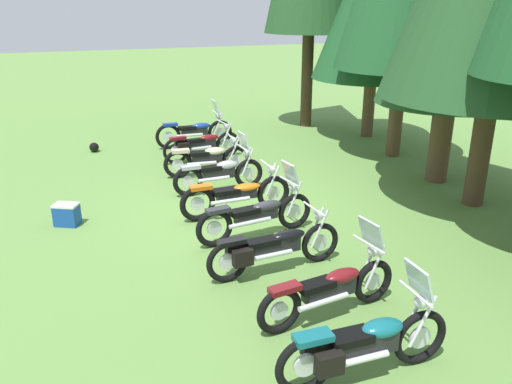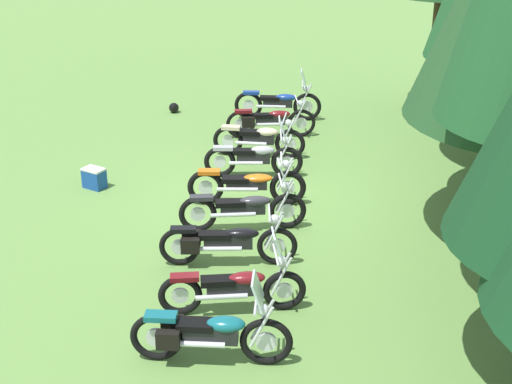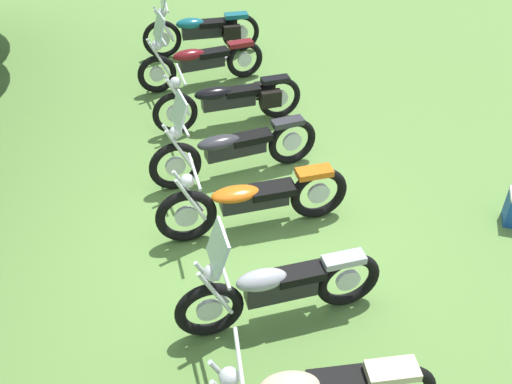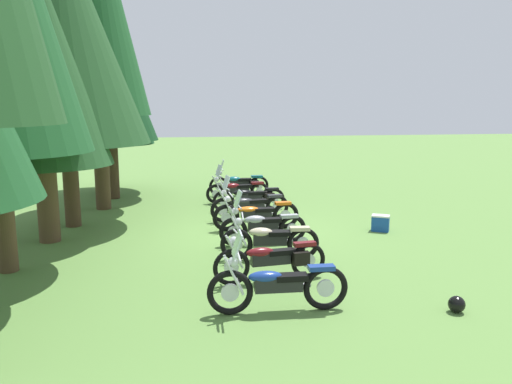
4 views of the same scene
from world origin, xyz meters
name	(u,v)px [view 2 (image 2 of 4)]	position (x,y,z in m)	size (l,w,h in m)	color
ground_plane	(255,202)	(0.00, 0.00, 0.00)	(80.00, 80.00, 0.00)	#608C42
motorcycle_0	(279,102)	(-5.42, 0.39, 0.48)	(0.73, 2.37, 1.39)	black
motorcycle_1	(269,120)	(-3.98, 0.16, 0.45)	(0.75, 2.27, 1.01)	black
motorcycle_2	(259,138)	(-2.60, -0.02, 0.46)	(0.75, 2.20, 1.01)	black
motorcycle_3	(255,157)	(-1.35, -0.07, 0.46)	(0.71, 2.19, 1.36)	black
motorcycle_4	(247,184)	(0.11, -0.16, 0.45)	(0.72, 2.42, 1.02)	black
motorcycle_5	(245,208)	(1.26, -0.14, 0.46)	(0.66, 2.41, 1.37)	black
motorcycle_6	(225,242)	(2.60, -0.39, 0.45)	(0.70, 2.39, 1.00)	black
motorcycle_7	(235,287)	(4.07, -0.12, 0.45)	(0.67, 2.27, 1.35)	black
motorcycle_8	(209,333)	(5.34, -0.39, 0.48)	(0.63, 2.26, 1.38)	black
picnic_cooler	(94,178)	(-0.59, -3.49, 0.22)	(0.50, 0.56, 0.44)	#19479E
dropped_helmet	(174,108)	(-5.91, -2.57, 0.14)	(0.28, 0.28, 0.28)	black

